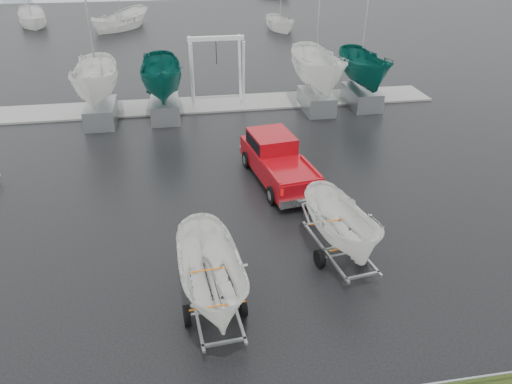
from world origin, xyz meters
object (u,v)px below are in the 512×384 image
object	(u,v)px
trailer_hitched	(345,191)
boat_hoist	(217,61)
pickup_truck	(276,158)
trailer_parked	(210,233)

from	to	relation	value
trailer_hitched	boat_hoist	size ratio (longest dim) A/B	1.15
pickup_truck	boat_hoist	xyz separation A→B (m)	(-1.51, 10.40, 1.71)
trailer_hitched	trailer_parked	bearing A→B (deg)	-163.34
trailer_hitched	trailer_parked	size ratio (longest dim) A/B	0.91
pickup_truck	trailer_hitched	distance (m)	6.46
pickup_truck	trailer_parked	distance (m)	9.13
pickup_truck	trailer_parked	world-z (taller)	trailer_parked
trailer_hitched	trailer_parked	distance (m)	4.84
trailer_hitched	boat_hoist	world-z (taller)	trailer_hitched
pickup_truck	trailer_parked	xyz separation A→B (m)	(-3.52, -8.21, 1.86)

